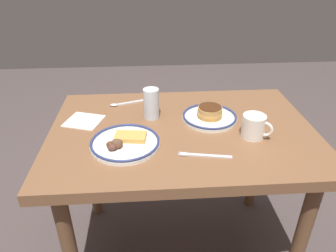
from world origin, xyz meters
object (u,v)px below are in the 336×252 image
Objects in this scene: plate_center_pancakes at (125,143)px; fork_near at (205,156)px; coffee_mug at (254,126)px; drinking_glass at (151,105)px; plate_near_main at (210,116)px; tea_spoon at (125,103)px; paper_napkin at (84,121)px.

plate_center_pancakes is 0.31m from fork_near.
coffee_mug is 0.46m from drinking_glass.
drinking_glass is 0.38m from fork_near.
plate_center_pancakes is (0.37, 0.19, -0.01)m from plate_near_main.
plate_near_main is 1.23× the size of tea_spoon.
plate_center_pancakes reaches higher than paper_napkin.
drinking_glass is 0.31m from paper_napkin.
fork_near is at bearing 75.99° from plate_near_main.
fork_near is at bearing 162.67° from plate_center_pancakes.
tea_spoon is at bearing -136.57° from paper_napkin.
drinking_glass is at bearing 130.97° from tea_spoon.
fork_near is 1.00× the size of tea_spoon.
drinking_glass is 0.93× the size of paper_napkin.
plate_near_main is 0.42m from plate_center_pancakes.
paper_napkin is at bearing 43.43° from tea_spoon.
plate_center_pancakes reaches higher than fork_near.
coffee_mug is at bearing 165.86° from paper_napkin.
plate_near_main is 0.43m from tea_spoon.
drinking_glass is at bearing -176.72° from paper_napkin.
plate_center_pancakes is 0.29m from paper_napkin.
plate_near_main is 0.90× the size of plate_center_pancakes.
tea_spoon is at bearing -32.65° from coffee_mug.
plate_near_main reaches higher than plate_center_pancakes.
plate_center_pancakes is at bearing 26.94° from plate_near_main.
plate_near_main is at bearing -153.06° from plate_center_pancakes.
coffee_mug is at bearing 133.94° from plate_near_main.
drinking_glass reaches higher than plate_near_main.
fork_near is at bearing 29.50° from coffee_mug.
coffee_mug reaches higher than plate_center_pancakes.
plate_center_pancakes reaches higher than tea_spoon.
plate_near_main is 1.77× the size of drinking_glass.
fork_near is (-0.30, 0.09, -0.01)m from plate_center_pancakes.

